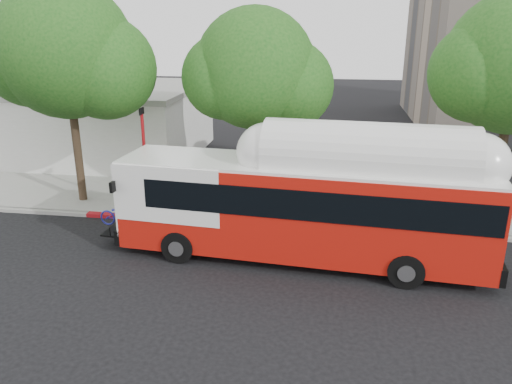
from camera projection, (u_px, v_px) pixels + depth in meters
ground at (258, 271)px, 16.77m from camera, size 120.00×120.00×0.00m
sidewalk at (278, 203)px, 22.82m from camera, size 60.00×5.00×0.15m
curb_strip at (272, 225)px, 20.39m from camera, size 60.00×0.30×0.15m
red_curb_segment at (200, 221)px, 20.81m from camera, size 10.00×0.32×0.16m
street_tree_left at (77, 55)px, 21.02m from camera, size 6.67×5.80×9.74m
street_tree_mid at (265, 74)px, 20.60m from camera, size 5.75×5.00×8.62m
low_commercial_bldg at (69, 119)px, 31.13m from camera, size 16.20×10.20×4.25m
transit_bus at (304, 209)px, 17.09m from camera, size 13.65×3.79×3.99m
signal_pole at (145, 163)px, 20.75m from camera, size 0.13×0.44×4.68m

